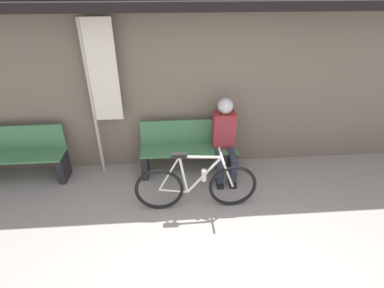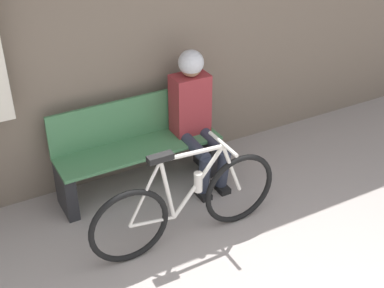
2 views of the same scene
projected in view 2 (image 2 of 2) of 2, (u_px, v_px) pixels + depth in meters
name	position (u px, v px, depth m)	size (l,w,h in m)	color
storefront_wall	(135.00, 0.00, 4.55)	(12.00, 0.56, 3.20)	#756656
park_bench_near	(137.00, 150.00, 4.88)	(1.51, 0.42, 0.86)	#477F51
bicycle	(187.00, 203.00, 4.26)	(1.66, 0.40, 0.89)	black
person_seated	(195.00, 109.00, 4.86)	(0.34, 0.64, 1.27)	#2D3342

